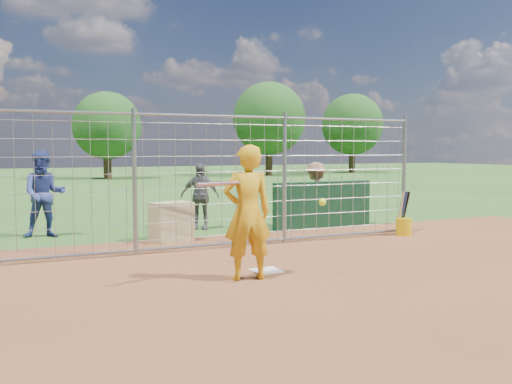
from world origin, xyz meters
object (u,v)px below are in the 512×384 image
batter (247,213)px  bystander_a (44,194)px  bystander_c (316,194)px  bucket_with_bats (404,224)px  bystander_b (200,196)px  equipment_bin (171,222)px

batter → bystander_a: size_ratio=1.06×
bystander_c → bucket_with_bats: (0.97, -2.07, -0.54)m
bystander_b → bystander_c: bearing=16.8°
bystander_c → equipment_bin: bystander_c is taller
equipment_bin → bystander_b: bearing=41.9°
bystander_a → bystander_b: bystander_a is taller
batter → bystander_a: batter is taller
equipment_bin → bucket_with_bats: 5.00m
bystander_b → equipment_bin: 1.82m
batter → bucket_with_bats: batter is taller
bystander_b → batter: bearing=-69.6°
batter → bystander_c: size_ratio=1.25×
batter → bystander_a: 5.89m
batter → equipment_bin: 3.82m
batter → bystander_c: bearing=-121.9°
bystander_c → equipment_bin: bearing=-23.1°
bystander_b → bucket_with_bats: (3.67, -2.84, -0.53)m
bystander_a → batter: bearing=-59.7°
bystander_a → bystander_b: bearing=3.2°
equipment_bin → bucket_with_bats: bucket_with_bats is taller
bystander_c → bucket_with_bats: bystander_c is taller
bystander_b → bucket_with_bats: bystander_b is taller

